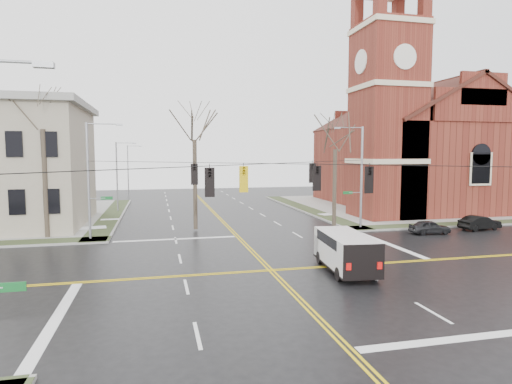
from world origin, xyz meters
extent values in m
plane|color=black|center=(0.00, 0.00, 0.00)|extent=(120.00, 120.00, 0.00)
cube|color=gray|center=(25.00, 25.00, 0.07)|extent=(30.00, 30.00, 0.15)
cube|color=#313C20|center=(11.20, 25.00, 0.15)|extent=(2.00, 30.00, 0.02)
cube|color=#313C20|center=(25.00, 11.20, 0.15)|extent=(30.00, 2.00, 0.02)
cube|color=#313C20|center=(-11.20, 25.00, 0.15)|extent=(2.00, 30.00, 0.02)
cube|color=gold|center=(-0.12, 0.00, 0.01)|extent=(0.12, 100.00, 0.01)
cube|color=gold|center=(0.12, 0.00, 0.01)|extent=(0.12, 100.00, 0.01)
cube|color=gold|center=(0.00, -0.12, 0.01)|extent=(100.00, 0.12, 0.01)
cube|color=gold|center=(0.00, 0.12, 0.01)|extent=(100.00, 0.12, 0.01)
cube|color=silver|center=(5.00, -10.50, 0.01)|extent=(9.50, 0.50, 0.01)
cube|color=silver|center=(-5.00, 10.50, 0.01)|extent=(9.50, 0.50, 0.01)
cube|color=silver|center=(-10.50, -5.00, 0.01)|extent=(0.50, 9.50, 0.01)
cube|color=silver|center=(10.50, 5.00, 0.01)|extent=(0.50, 9.50, 0.01)
cube|color=maroon|center=(17.00, 17.00, 10.00)|extent=(6.00, 6.00, 20.00)
cube|color=beige|center=(17.00, 17.00, 19.50)|extent=(6.30, 6.30, 0.50)
cylinder|color=silver|center=(17.00, 13.95, 16.00)|extent=(2.40, 0.15, 2.40)
cylinder|color=silver|center=(13.95, 17.00, 16.00)|extent=(0.15, 2.40, 2.40)
cube|color=maroon|center=(26.00, 26.00, 5.00)|extent=(18.00, 24.00, 10.00)
cube|color=maroon|center=(16.80, 20.00, 2.20)|extent=(2.00, 5.00, 4.40)
cylinder|color=gray|center=(11.50, 11.50, 4.65)|extent=(0.20, 0.20, 9.00)
cylinder|color=gray|center=(10.90, 11.50, 3.30)|extent=(1.20, 0.06, 0.06)
cube|color=#0F5822|center=(10.20, 11.50, 3.30)|extent=(0.90, 0.04, 0.25)
cylinder|color=gray|center=(10.30, 11.50, 9.05)|extent=(2.40, 0.08, 0.08)
cube|color=gray|center=(9.10, 11.50, 9.00)|extent=(0.50, 0.22, 0.15)
cylinder|color=gray|center=(-11.50, 11.50, 4.65)|extent=(0.20, 0.20, 9.00)
cylinder|color=gray|center=(-10.90, 11.50, 3.30)|extent=(1.20, 0.06, 0.06)
cube|color=#0F5822|center=(-10.20, 11.50, 3.30)|extent=(0.90, 0.04, 0.25)
cylinder|color=gray|center=(-10.30, 11.50, 9.05)|extent=(2.40, 0.08, 0.08)
cube|color=gray|center=(-9.10, 11.50, 9.00)|extent=(0.50, 0.22, 0.15)
cube|color=#0F5822|center=(-10.20, -11.50, 3.30)|extent=(0.90, 0.04, 0.25)
cube|color=gray|center=(-9.10, -11.50, 9.00)|extent=(0.50, 0.22, 0.15)
cylinder|color=black|center=(0.00, 0.00, 6.20)|extent=(23.02, 23.02, 0.03)
cylinder|color=black|center=(0.00, 0.00, 6.20)|extent=(23.02, 23.02, 0.03)
imported|color=black|center=(-4.00, -4.00, 5.45)|extent=(0.21, 0.26, 1.30)
imported|color=black|center=(4.00, 4.00, 5.45)|extent=(0.21, 0.26, 1.30)
imported|color=gold|center=(-2.00, -2.00, 5.45)|extent=(0.21, 0.26, 1.30)
imported|color=black|center=(-4.00, 4.00, 5.45)|extent=(0.21, 0.26, 1.30)
imported|color=black|center=(4.00, -4.00, 5.45)|extent=(0.21, 0.26, 1.30)
imported|color=black|center=(2.00, -2.00, 5.45)|extent=(0.21, 0.26, 1.30)
cylinder|color=gray|center=(-10.80, 28.00, 4.10)|extent=(0.16, 0.16, 8.00)
cylinder|color=gray|center=(-9.80, 28.00, 8.00)|extent=(2.00, 0.07, 0.07)
cube|color=gray|center=(-8.80, 28.00, 7.95)|extent=(0.45, 0.20, 0.13)
cylinder|color=gray|center=(-10.80, 48.00, 4.10)|extent=(0.16, 0.16, 8.00)
cylinder|color=gray|center=(-9.80, 48.00, 8.00)|extent=(2.00, 0.07, 0.07)
cube|color=gray|center=(-8.80, 48.00, 7.95)|extent=(0.45, 0.20, 0.13)
cube|color=white|center=(4.12, -1.17, 1.27)|extent=(2.70, 5.78, 1.79)
cube|color=white|center=(4.35, 1.14, 1.00)|extent=(2.25, 1.16, 1.27)
cube|color=black|center=(4.38, 1.51, 1.58)|extent=(1.96, 0.32, 0.84)
cube|color=black|center=(4.14, -0.96, 1.85)|extent=(2.55, 3.99, 0.58)
cube|color=#B70C0A|center=(3.02, -3.93, 1.06)|extent=(0.26, 0.10, 0.36)
cube|color=#B70C0A|center=(4.66, -4.09, 1.06)|extent=(0.26, 0.10, 0.36)
cube|color=black|center=(4.12, -1.17, 0.35)|extent=(2.76, 5.84, 0.11)
cylinder|color=black|center=(3.33, 0.76, 0.38)|extent=(0.35, 0.78, 0.76)
cylinder|color=black|center=(5.27, 0.57, 0.38)|extent=(0.35, 0.78, 0.76)
cylinder|color=black|center=(2.97, -2.92, 0.38)|extent=(0.35, 0.78, 0.76)
cylinder|color=black|center=(4.91, -3.11, 0.38)|extent=(0.35, 0.78, 0.76)
imported|color=black|center=(16.04, 7.90, 0.58)|extent=(3.51, 1.63, 1.16)
imported|color=black|center=(21.56, 8.55, 0.64)|extent=(4.03, 1.85, 1.28)
cylinder|color=#3E3227|center=(-14.92, 12.95, 4.41)|extent=(0.36, 0.36, 8.52)
cylinder|color=#3E3227|center=(-3.10, 13.86, 4.06)|extent=(0.36, 0.36, 7.81)
cylinder|color=#3E3227|center=(9.46, 12.73, 3.66)|extent=(0.36, 0.36, 7.01)
camera|label=1|loc=(-6.37, -23.50, 6.76)|focal=30.00mm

